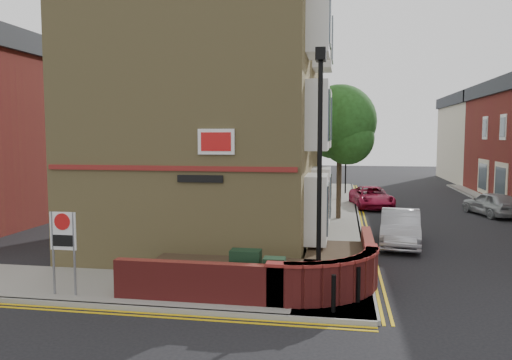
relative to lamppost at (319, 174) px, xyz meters
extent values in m
plane|color=black|center=(-1.60, -1.20, -3.34)|extent=(120.00, 120.00, 0.00)
cube|color=gray|center=(-5.10, 0.30, -3.28)|extent=(13.00, 3.00, 0.12)
cube|color=gray|center=(0.40, 14.80, -3.28)|extent=(2.00, 32.00, 0.12)
cube|color=gray|center=(-5.10, -1.20, -3.28)|extent=(13.00, 0.15, 0.12)
cube|color=gray|center=(1.40, 14.80, -3.28)|extent=(0.15, 32.00, 0.12)
cube|color=gold|center=(-5.10, -1.45, -3.34)|extent=(13.00, 0.28, 0.01)
cube|color=gold|center=(1.65, 14.80, -3.34)|extent=(0.28, 32.00, 0.01)
cube|color=#9D8A53|center=(-4.60, 6.80, 2.28)|extent=(8.00, 10.00, 11.00)
cube|color=maroon|center=(-4.60, 1.77, -0.02)|extent=(7.80, 0.06, 0.15)
cube|color=white|center=(-3.10, 1.76, 0.78)|extent=(1.10, 0.05, 0.75)
cube|color=black|center=(-3.60, 1.76, -0.32)|extent=(1.40, 0.04, 0.22)
cylinder|color=black|center=(0.00, 0.00, -0.22)|extent=(0.12, 0.12, 6.00)
cylinder|color=black|center=(0.00, 0.00, -2.82)|extent=(0.20, 0.20, 0.80)
cube|color=black|center=(0.00, 0.00, 2.93)|extent=(0.25, 0.50, 0.30)
cube|color=black|center=(-1.90, 0.10, -2.62)|extent=(0.80, 0.45, 1.20)
cube|color=black|center=(-1.10, -0.20, -2.67)|extent=(0.55, 0.40, 1.10)
cylinder|color=black|center=(0.40, -0.80, -2.77)|extent=(0.11, 0.11, 0.90)
cylinder|color=black|center=(1.00, 0.00, -2.77)|extent=(0.11, 0.11, 0.90)
cylinder|color=slate|center=(-6.90, -0.70, -2.12)|extent=(0.06, 0.06, 2.20)
cylinder|color=slate|center=(-6.30, -0.70, -2.12)|extent=(0.06, 0.06, 2.20)
cube|color=white|center=(-6.60, -0.70, -1.52)|extent=(0.72, 0.04, 1.00)
cylinder|color=red|center=(-6.60, -0.73, -1.27)|extent=(0.44, 0.02, 0.44)
cube|color=beige|center=(12.90, 36.80, 0.16)|extent=(5.00, 12.00, 7.00)
cube|color=#2C2F34|center=(12.90, 36.80, 4.16)|extent=(5.40, 12.40, 1.00)
cylinder|color=#382B1E|center=(0.40, 12.80, -0.95)|extent=(0.24, 0.24, 4.55)
sphere|color=#1F4517|center=(0.40, 12.80, 1.65)|extent=(3.64, 3.64, 3.64)
sphere|color=#1F4517|center=(0.80, 12.50, 0.81)|extent=(2.60, 2.60, 2.60)
sphere|color=#1F4517|center=(0.10, 13.20, 1.20)|extent=(2.86, 2.86, 2.86)
cylinder|color=#382B1E|center=(0.40, 20.80, -0.70)|extent=(0.24, 0.24, 5.04)
sphere|color=#1F4517|center=(0.40, 20.80, 2.18)|extent=(4.03, 4.03, 4.03)
sphere|color=#1F4517|center=(0.80, 20.50, 1.24)|extent=(2.88, 2.88, 2.88)
sphere|color=#1F4517|center=(0.10, 21.20, 1.67)|extent=(3.17, 3.17, 3.17)
cylinder|color=#382B1E|center=(0.40, 28.80, -0.84)|extent=(0.24, 0.24, 4.76)
sphere|color=#1F4517|center=(0.40, 28.80, 1.88)|extent=(3.81, 3.81, 3.81)
sphere|color=#1F4517|center=(0.80, 28.50, 0.99)|extent=(2.72, 2.72, 2.72)
sphere|color=#1F4517|center=(0.10, 29.20, 1.40)|extent=(2.99, 2.99, 2.99)
cylinder|color=black|center=(0.80, 23.80, -1.62)|extent=(0.10, 0.10, 3.20)
imported|color=black|center=(0.80, 23.80, 0.48)|extent=(0.20, 0.16, 1.00)
imported|color=#A6A6AD|center=(2.84, 7.49, -2.66)|extent=(1.89, 4.31, 1.38)
imported|color=#A01134|center=(2.31, 17.78, -2.72)|extent=(2.76, 4.74, 1.24)
imported|color=#9B9FA2|center=(8.47, 15.67, -2.69)|extent=(2.58, 4.14, 1.32)
camera|label=1|loc=(0.56, -12.47, 0.98)|focal=35.00mm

